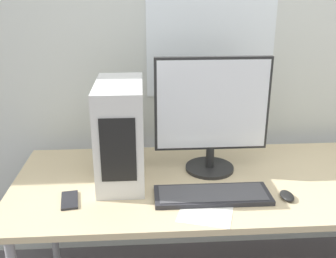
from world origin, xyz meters
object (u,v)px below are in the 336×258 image
mouse (287,196)px  cell_phone (70,200)px  monitor_main (212,112)px  pc_tower (121,132)px  keyboard (212,195)px

mouse → cell_phone: bearing=177.7°
monitor_main → mouse: (0.28, -0.30, -0.28)m
pc_tower → cell_phone: bearing=-136.3°
pc_tower → monitor_main: (0.43, 0.06, 0.07)m
monitor_main → keyboard: (-0.03, -0.27, -0.29)m
mouse → keyboard: bearing=174.6°
keyboard → cell_phone: keyboard is taller
keyboard → mouse: mouse is taller
pc_tower → keyboard: 0.50m
pc_tower → mouse: (0.71, -0.24, -0.22)m
keyboard → mouse: (0.32, -0.03, 0.00)m
mouse → cell_phone: 0.93m
monitor_main → keyboard: bearing=-97.0°
cell_phone → mouse: bearing=-11.3°
pc_tower → mouse: size_ratio=4.90×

